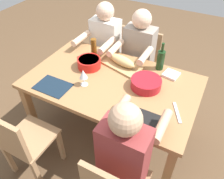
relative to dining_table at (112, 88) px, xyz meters
The scene contains 19 objects.
ground_plane 0.65m from the dining_table, ahead, with size 8.00×8.00×0.00m, color brown.
dining_table is the anchor object (origin of this frame).
diner_far_left 0.77m from the dining_table, 125.20° to the left, with size 0.41×0.53×1.20m.
chair_near_center 0.83m from the dining_table, 90.00° to the right, with size 0.40×0.40×0.85m.
diner_near_center 0.63m from the dining_table, 90.00° to the right, with size 0.41×0.53×1.20m.
chair_far_right 0.94m from the dining_table, 61.36° to the left, with size 0.40×0.40×0.85m.
chair_near_right 0.94m from the dining_table, 61.36° to the right, with size 0.40×0.40×0.85m.
diner_near_right 0.77m from the dining_table, 54.80° to the right, with size 0.41×0.53×1.20m.
serving_bowl_pasta 0.35m from the dining_table, 168.56° to the right, with size 0.28×0.28×0.09m.
serving_bowl_greens 0.36m from the dining_table, 16.70° to the right, with size 0.24×0.24×0.10m.
cutting_board 0.28m from the dining_table, 85.07° to the right, with size 0.40×0.22×0.02m, color tan.
bread_loaf 0.30m from the dining_table, 85.07° to the right, with size 0.32×0.11×0.09m, color tan.
wine_bottle 0.56m from the dining_table, 129.54° to the right, with size 0.08×0.08×0.29m.
beer_bottle 0.49m from the dining_table, 36.95° to the right, with size 0.06×0.06×0.22m, color brown.
wine_glass 0.33m from the dining_table, 40.45° to the left, with size 0.08×0.08×0.17m.
placemat_far_left 0.56m from the dining_table, 143.27° to the left, with size 0.32×0.23×0.01m, color black.
placemat_far_right 0.56m from the dining_table, 36.73° to the left, with size 0.32×0.23×0.01m, color #142333.
carving_knife 0.68m from the dining_table, 169.73° to the left, with size 0.23×0.02×0.01m, color silver.
napkin_stack 0.59m from the dining_table, 144.04° to the right, with size 0.14×0.14×0.02m, color white.
Camera 1 is at (-0.78, 1.48, 2.08)m, focal length 36.01 mm.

